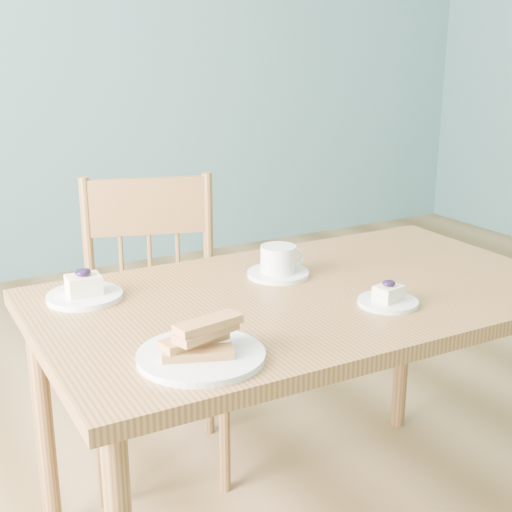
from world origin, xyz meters
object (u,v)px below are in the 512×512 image
dining_table (306,318)px  cheesecake_plate_far (84,291)px  dining_chair (155,326)px  cheesecake_plate_near (388,298)px  biscotti_plate (201,347)px  coffee_cup (279,263)px

dining_table → cheesecake_plate_far: 0.54m
dining_chair → cheesecake_plate_near: size_ratio=6.35×
dining_table → cheesecake_plate_near: size_ratio=9.33×
dining_chair → cheesecake_plate_far: (-0.29, -0.29, 0.26)m
dining_chair → biscotti_plate: dining_chair is taller
cheesecake_plate_near → cheesecake_plate_far: 0.71m
dining_chair → cheesecake_plate_far: bearing=-116.2°
cheesecake_plate_near → coffee_cup: coffee_cup is taller
cheesecake_plate_far → coffee_cup: size_ratio=1.11×
coffee_cup → biscotti_plate: biscotti_plate is taller
cheesecake_plate_near → coffee_cup: 0.32m
biscotti_plate → cheesecake_plate_near: bearing=5.4°
dining_table → dining_chair: (-0.19, 0.52, -0.17)m
dining_chair → cheesecake_plate_far: size_ratio=4.99×
dining_table → cheesecake_plate_far: size_ratio=7.33×
cheesecake_plate_far → dining_table: bearing=-24.7°
coffee_cup → dining_table: bearing=-80.3°
cheesecake_plate_near → biscotti_plate: biscotti_plate is taller
coffee_cup → cheesecake_plate_near: bearing=-58.2°
dining_chair → biscotti_plate: (-0.19, -0.73, 0.26)m
dining_chair → cheesecake_plate_far: 0.48m
dining_table → coffee_cup: coffee_cup is taller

